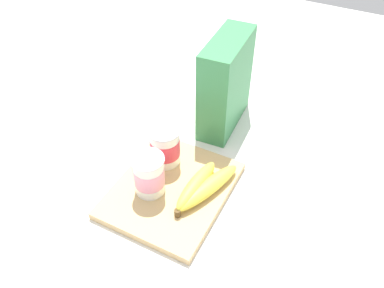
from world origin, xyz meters
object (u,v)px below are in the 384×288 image
Objects in this scene: yogurt_cup_front at (149,175)px; yogurt_cup_back at (165,146)px; cutting_board at (172,190)px; cereal_box at (226,84)px; banana_bunch at (202,186)px.

yogurt_cup_back is (0.10, 0.02, -0.00)m from yogurt_cup_front.
yogurt_cup_front is at bearing -170.48° from yogurt_cup_back.
cutting_board is at bearing -141.32° from yogurt_cup_back.
cereal_box reaches higher than yogurt_cup_back.
yogurt_cup_front is 0.10m from yogurt_cup_back.
yogurt_cup_back is (-0.22, 0.06, -0.06)m from cereal_box.
yogurt_cup_front reaches higher than banana_bunch.
banana_bunch is at bearing -111.67° from yogurt_cup_back.
banana_bunch is at bearing -65.92° from yogurt_cup_front.
yogurt_cup_front and yogurt_cup_back have the same top height.
cutting_board is at bearing -54.33° from yogurt_cup_front.
yogurt_cup_back is at bearing 68.33° from banana_bunch.
yogurt_cup_front is (-0.32, 0.04, -0.06)m from cereal_box.
yogurt_cup_front is at bearing 114.08° from banana_bunch.
cereal_box is at bearing -0.47° from cutting_board.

